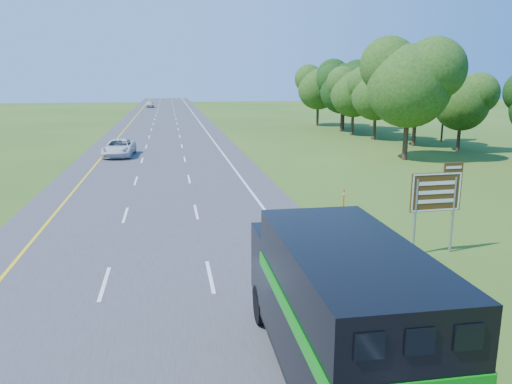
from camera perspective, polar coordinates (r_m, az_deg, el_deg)
road at (r=56.20m, az=-10.44°, el=5.54°), size 15.00×260.00×0.04m
lane_markings at (r=56.20m, az=-10.44°, el=5.57°), size 11.15×260.00×0.01m
tree_wall_right at (r=43.89m, az=25.97°, el=10.33°), size 16.00×100.00×12.00m
horse_truck at (r=11.45m, az=9.18°, el=-13.01°), size 2.71×8.30×3.66m
white_suv at (r=47.19m, az=-15.38°, el=4.90°), size 2.84×5.65×1.53m
far_car at (r=126.15m, az=-12.02°, el=9.77°), size 1.79×4.42×1.50m
exit_sign at (r=21.09m, az=19.95°, el=-0.38°), size 2.20×0.17×3.72m
delineator at (r=27.70m, az=10.00°, el=-0.69°), size 0.09×0.05×1.06m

